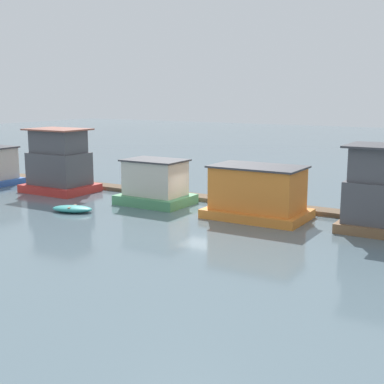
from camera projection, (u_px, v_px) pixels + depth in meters
ground_plane at (199, 209)px, 37.58m from camera, size 200.00×200.00×0.00m
dock_walkway at (220, 200)px, 40.17m from camera, size 59.60×1.54×0.30m
houseboat_red at (59, 164)px, 43.90m from camera, size 5.56×4.18×5.21m
houseboat_green at (155, 184)px, 39.14m from camera, size 5.15×3.78×3.31m
houseboat_orange at (257, 194)px, 34.72m from camera, size 6.49×4.20×3.44m
dinghy_teal at (72, 209)px, 36.67m from camera, size 3.15×2.23×0.45m
mooring_post_far_right at (11, 169)px, 50.33m from camera, size 0.23×0.23×1.94m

